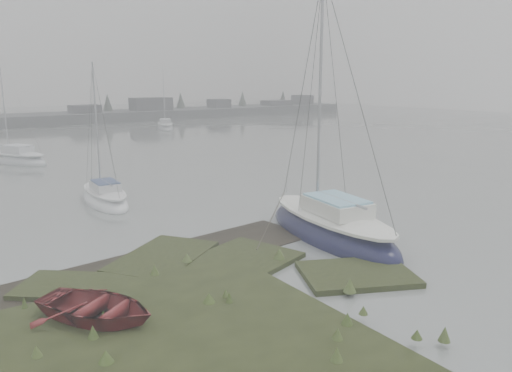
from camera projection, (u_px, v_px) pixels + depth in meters
name	position (u px, v px, depth m)	size (l,w,h in m)	color
ground	(75.00, 157.00, 40.26)	(160.00, 160.00, 0.00)	slate
far_shoreline	(189.00, 112.00, 80.64)	(60.00, 8.00, 4.15)	#4C4F51
sailboat_main	(331.00, 229.00, 20.04)	(3.61, 8.13, 11.09)	#121334
sailboat_white	(105.00, 198.00, 25.57)	(2.03, 5.48, 7.63)	white
sailboat_far_a	(17.00, 159.00, 37.48)	(4.60, 6.55, 8.86)	silver
sailboat_far_b	(165.00, 127.00, 61.90)	(3.99, 6.24, 8.37)	#AFB4B9
dinghy	(96.00, 307.00, 12.76)	(2.34, 3.27, 0.68)	maroon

